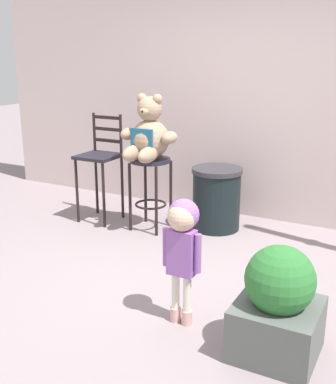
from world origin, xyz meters
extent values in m
plane|color=gray|center=(0.00, 0.00, 0.00)|extent=(24.00, 24.00, 0.00)
cube|color=beige|center=(0.00, 2.20, 1.71)|extent=(6.87, 0.30, 3.42)
cylinder|color=black|center=(-0.69, 1.14, 0.77)|extent=(0.43, 0.43, 0.04)
cylinder|color=black|center=(-0.85, 0.98, 0.37)|extent=(0.03, 0.03, 0.75)
cylinder|color=black|center=(-0.53, 0.98, 0.37)|extent=(0.03, 0.03, 0.75)
cylinder|color=black|center=(-0.85, 1.30, 0.37)|extent=(0.03, 0.03, 0.75)
cylinder|color=black|center=(-0.53, 1.30, 0.37)|extent=(0.03, 0.03, 0.75)
torus|color=black|center=(-0.69, 1.14, 0.28)|extent=(0.35, 0.35, 0.02)
sphere|color=#9C7F65|center=(-0.69, 1.14, 0.99)|extent=(0.41, 0.41, 0.41)
cube|color=#1B5674|center=(-0.69, 0.97, 1.00)|extent=(0.25, 0.03, 0.25)
sphere|color=#9C7F65|center=(-0.69, 1.14, 1.31)|extent=(0.26, 0.26, 0.26)
ellipsoid|color=#A08A5C|center=(-0.69, 1.03, 1.29)|extent=(0.11, 0.08, 0.08)
sphere|color=black|center=(-0.69, 1.00, 1.29)|extent=(0.03, 0.03, 0.03)
sphere|color=#9C7F65|center=(-0.78, 1.14, 1.41)|extent=(0.10, 0.10, 0.10)
sphere|color=#9C7F65|center=(-0.60, 1.14, 1.41)|extent=(0.10, 0.10, 0.10)
ellipsoid|color=#9C7F65|center=(-0.94, 1.11, 1.03)|extent=(0.14, 0.23, 0.13)
ellipsoid|color=#9C7F65|center=(-0.44, 1.11, 1.03)|extent=(0.14, 0.23, 0.13)
ellipsoid|color=#9C7F65|center=(-0.78, 0.94, 0.87)|extent=(0.14, 0.35, 0.16)
ellipsoid|color=#9C7F65|center=(-0.60, 0.94, 0.87)|extent=(0.14, 0.35, 0.16)
cylinder|color=#D4A096|center=(0.42, -0.43, 0.05)|extent=(0.08, 0.08, 0.11)
cylinder|color=silver|center=(0.42, -0.43, 0.24)|extent=(0.06, 0.06, 0.27)
cylinder|color=#D4A096|center=(0.51, -0.43, 0.05)|extent=(0.08, 0.08, 0.11)
cylinder|color=silver|center=(0.51, -0.43, 0.24)|extent=(0.06, 0.06, 0.27)
cube|color=#9059AA|center=(0.47, -0.43, 0.54)|extent=(0.19, 0.11, 0.33)
cylinder|color=#9059AA|center=(0.34, -0.43, 0.56)|extent=(0.05, 0.05, 0.28)
cylinder|color=#9059AA|center=(0.59, -0.43, 0.56)|extent=(0.05, 0.05, 0.28)
sphere|color=#D8B293|center=(0.47, -0.43, 0.80)|extent=(0.20, 0.20, 0.20)
sphere|color=#945DAA|center=(0.47, -0.40, 0.81)|extent=(0.22, 0.22, 0.22)
cylinder|color=black|center=(-0.06, 1.47, 0.32)|extent=(0.51, 0.51, 0.63)
cylinder|color=#2D2D33|center=(-0.06, 1.47, 0.66)|extent=(0.55, 0.55, 0.05)
cube|color=black|center=(-1.34, 1.10, 0.75)|extent=(0.43, 0.43, 0.03)
cylinder|color=black|center=(-1.52, 0.92, 0.37)|extent=(0.03, 0.03, 0.73)
cylinder|color=black|center=(-1.16, 0.92, 0.37)|extent=(0.03, 0.03, 0.73)
cylinder|color=black|center=(-1.52, 1.29, 0.37)|extent=(0.03, 0.03, 0.73)
cylinder|color=black|center=(-1.16, 1.29, 0.37)|extent=(0.03, 0.03, 0.73)
cylinder|color=black|center=(-1.52, 1.29, 0.99)|extent=(0.03, 0.03, 0.44)
cylinder|color=black|center=(-1.16, 1.29, 0.99)|extent=(0.03, 0.03, 0.44)
cube|color=black|center=(-1.34, 1.29, 0.90)|extent=(0.37, 0.02, 0.04)
cube|color=black|center=(-1.34, 1.29, 1.03)|extent=(0.37, 0.02, 0.04)
cube|color=black|center=(-1.34, 1.29, 1.16)|extent=(0.37, 0.02, 0.04)
cube|color=#545955|center=(1.16, -0.47, 0.18)|extent=(0.52, 0.52, 0.35)
sphere|color=#2C7131|center=(1.16, -0.47, 0.52)|extent=(0.44, 0.44, 0.44)
camera|label=1|loc=(1.82, -3.14, 1.86)|focal=44.68mm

